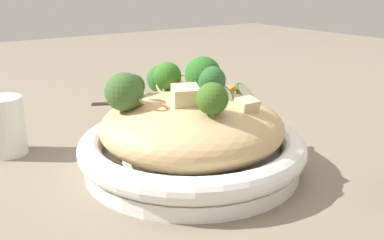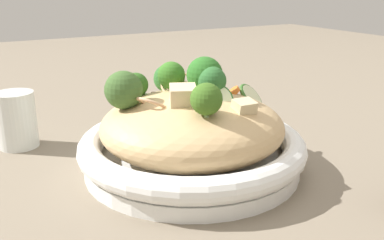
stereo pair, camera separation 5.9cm
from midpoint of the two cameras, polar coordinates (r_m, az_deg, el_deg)
The scene contains 9 objects.
ground_plane at distance 0.62m, azimuth 2.76°, elevation -6.38°, with size 3.00×3.00×0.00m, color #776B59.
serving_bowl at distance 0.61m, azimuth 2.80°, elevation -4.08°, with size 0.31×0.31×0.05m.
noodle_heap at distance 0.59m, azimuth 2.83°, elevation -0.81°, with size 0.25×0.25×0.10m.
broccoli_florets at distance 0.60m, azimuth 0.26°, elevation 4.79°, with size 0.23×0.17×0.08m.
carrot_coins at distance 0.65m, azimuth 4.04°, elevation 3.99°, with size 0.11×0.09×0.03m.
zucchini_slices at distance 0.61m, azimuth 4.98°, elevation 3.00°, with size 0.17×0.20×0.05m.
chicken_chunks at distance 0.57m, azimuth 3.18°, elevation 2.95°, with size 0.16×0.10×0.04m.
chopsticks_pair at distance 0.94m, azimuth -2.03°, elevation 2.60°, with size 0.12×0.21×0.01m.
drinking_glass at distance 0.72m, azimuth -20.00°, elevation -0.02°, with size 0.06×0.06×0.09m.
Camera 2 is at (0.49, -0.27, 0.26)m, focal length 40.45 mm.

